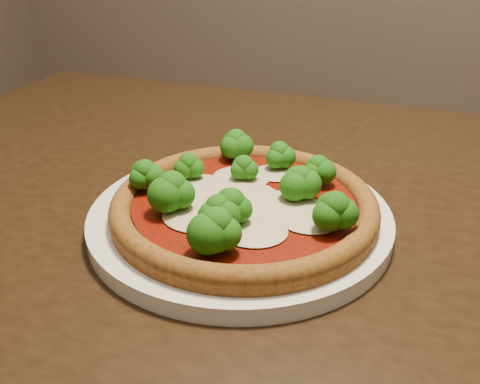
% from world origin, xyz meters
% --- Properties ---
extents(dining_table, '(1.30, 0.83, 0.75)m').
position_xyz_m(dining_table, '(-0.00, 0.08, 0.66)').
color(dining_table, black).
rests_on(dining_table, floor).
extents(plate, '(0.32, 0.32, 0.02)m').
position_xyz_m(plate, '(-0.08, 0.02, 0.76)').
color(plate, silver).
rests_on(plate, dining_table).
extents(pizza, '(0.28, 0.28, 0.06)m').
position_xyz_m(pizza, '(-0.07, 0.01, 0.79)').
color(pizza, brown).
rests_on(pizza, plate).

